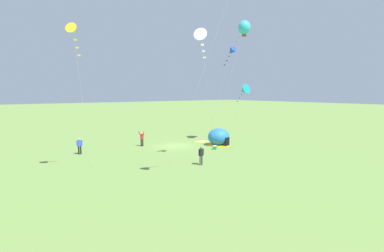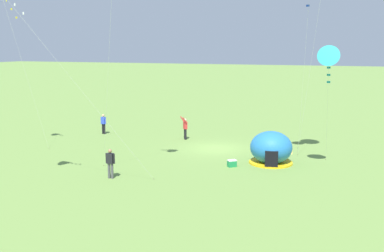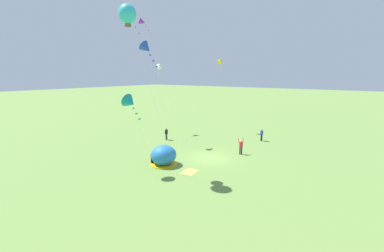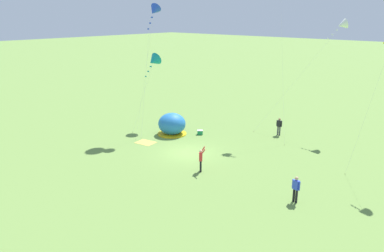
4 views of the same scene
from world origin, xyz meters
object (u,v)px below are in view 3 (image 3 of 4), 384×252
(person_with_toddler, at_px, (166,133))
(kite_white, at_px, (159,67))
(cooler_box, at_px, (165,155))
(popup_tent, at_px, (164,155))
(person_watching_sky, at_px, (262,134))
(kite_yellow, at_px, (220,62))
(kite_teal, at_px, (130,102))
(kite_cyan, at_px, (127,14))
(kite_blue, at_px, (146,48))
(person_strolling, at_px, (241,146))
(kite_purple, at_px, (142,22))

(person_with_toddler, distance_m, kite_white, 10.80)
(cooler_box, bearing_deg, popup_tent, -141.06)
(person_watching_sky, relative_size, kite_yellow, 0.15)
(kite_teal, bearing_deg, kite_yellow, 7.28)
(kite_cyan, bearing_deg, kite_blue, -41.24)
(person_with_toddler, bearing_deg, person_watching_sky, -56.70)
(kite_blue, xyz_separation_m, kite_white, (13.32, 10.91, -1.23))
(person_with_toddler, distance_m, person_strolling, 11.62)
(kite_cyan, height_order, kite_yellow, kite_cyan)
(cooler_box, relative_size, person_watching_sky, 0.37)
(cooler_box, distance_m, person_strolling, 8.94)
(kite_white, bearing_deg, kite_yellow, -48.08)
(kite_cyan, bearing_deg, person_with_toddler, 27.07)
(popup_tent, height_order, kite_yellow, kite_yellow)
(person_strolling, distance_m, kite_purple, 20.22)
(person_watching_sky, xyz_separation_m, kite_yellow, (2.43, 8.31, 10.17))
(person_strolling, distance_m, kite_cyan, 18.35)
(popup_tent, bearing_deg, kite_purple, 55.35)
(kite_blue, bearing_deg, kite_white, 39.32)
(person_strolling, distance_m, kite_white, 18.70)
(cooler_box, distance_m, kite_cyan, 15.11)
(popup_tent, distance_m, person_with_toddler, 10.33)
(cooler_box, relative_size, kite_purple, 0.04)
(person_with_toddler, relative_size, kite_teal, 0.23)
(kite_white, bearing_deg, kite_cyan, -145.56)
(cooler_box, height_order, kite_blue, kite_blue)
(person_with_toddler, bearing_deg, kite_yellow, -16.92)
(person_with_toddler, distance_m, kite_blue, 15.99)
(person_watching_sky, height_order, kite_blue, kite_blue)
(popup_tent, xyz_separation_m, cooler_box, (2.12, 1.71, -0.78))
(kite_blue, bearing_deg, kite_cyan, 138.76)
(kite_cyan, xyz_separation_m, kite_white, (14.46, 9.91, -4.05))
(person_strolling, distance_m, kite_teal, 13.98)
(person_with_toddler, bearing_deg, kite_white, 51.62)
(person_strolling, relative_size, kite_teal, 0.25)
(kite_cyan, distance_m, kite_blue, 3.20)
(kite_yellow, bearing_deg, kite_white, 131.92)
(person_watching_sky, relative_size, kite_blue, 0.14)
(cooler_box, xyz_separation_m, kite_white, (9.19, 9.12, 10.09))
(kite_white, bearing_deg, cooler_box, -135.20)
(kite_purple, bearing_deg, kite_white, 23.30)
(kite_blue, relative_size, kite_purple, 0.74)
(person_with_toddler, xyz_separation_m, person_watching_sky, (7.43, -11.32, 0.00))
(person_with_toddler, bearing_deg, kite_teal, -153.19)
(kite_teal, relative_size, kite_purple, 0.46)
(person_strolling, bearing_deg, person_watching_sky, 2.32)
(person_with_toddler, height_order, person_strolling, person_strolling)
(kite_cyan, bearing_deg, kite_teal, -169.91)
(cooler_box, relative_size, kite_cyan, 0.04)
(cooler_box, height_order, person_strolling, person_strolling)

